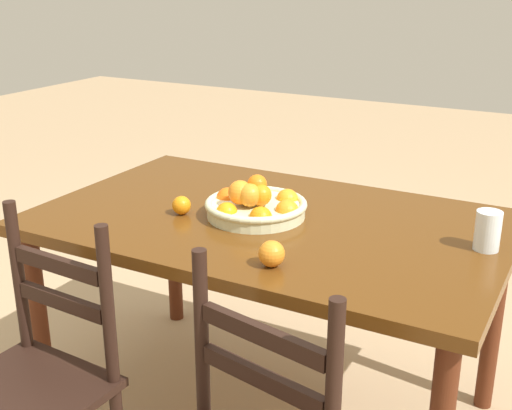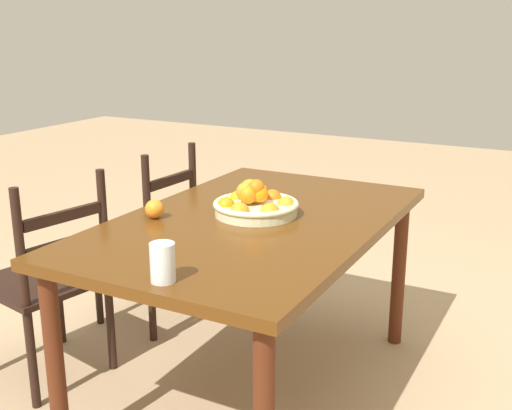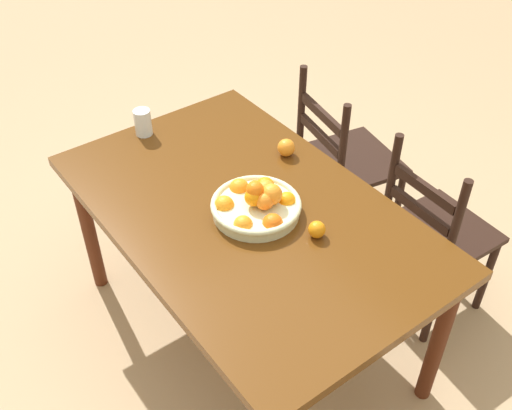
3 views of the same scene
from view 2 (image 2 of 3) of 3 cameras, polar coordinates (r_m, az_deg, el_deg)
ground_plane at (r=2.79m, az=-0.20°, el=-16.11°), size 12.00×12.00×0.00m
dining_table at (r=2.50m, az=-0.21°, el=-2.94°), size 1.52×0.95×0.75m
chair_near_window at (r=2.83m, az=-18.10°, el=-6.61°), size 0.52×0.52×0.90m
chair_by_cabinet at (r=3.23m, az=-9.31°, el=-3.08°), size 0.43×0.43×0.91m
fruit_bowl at (r=2.50m, az=-0.08°, el=0.10°), size 0.34×0.34×0.14m
orange_loose_0 at (r=2.49m, az=-9.05°, el=-0.35°), size 0.07×0.07×0.07m
orange_loose_1 at (r=2.74m, az=0.41°, el=1.25°), size 0.06×0.06×0.06m
drinking_glass at (r=1.88m, az=-8.33°, el=-5.10°), size 0.07×0.07×0.12m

